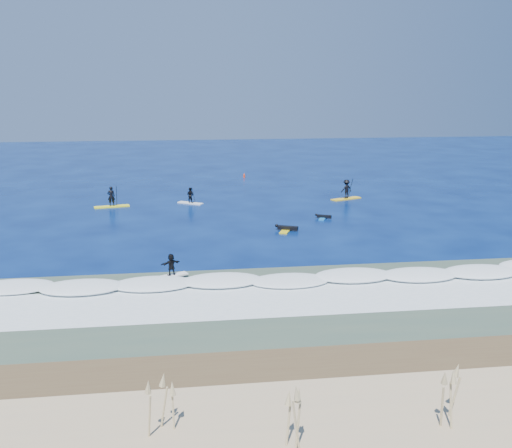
{
  "coord_description": "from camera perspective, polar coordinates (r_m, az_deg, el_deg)",
  "views": [
    {
      "loc": [
        -5.09,
        -41.87,
        11.44
      ],
      "look_at": [
        0.6,
        1.89,
        0.6
      ],
      "focal_mm": 40.0,
      "sensor_mm": 36.0,
      "label": 1
    }
  ],
  "objects": [
    {
      "name": "sup_paddler_right",
      "position": [
        58.92,
        9.02,
        3.34
      ],
      "size": [
        3.4,
        2.05,
        2.34
      ],
      "rotation": [
        0.0,
        0.0,
        0.39
      ],
      "color": "yellow",
      "rests_on": "ground"
    },
    {
      "name": "prone_paddler_near",
      "position": [
        45.84,
        3.08,
        -0.45
      ],
      "size": [
        1.82,
        2.43,
        0.5
      ],
      "rotation": [
        0.0,
        0.0,
        1.16
      ],
      "color": "yellow",
      "rests_on": "ground"
    },
    {
      "name": "breaking_wave",
      "position": [
        34.24,
        1.58,
        -5.72
      ],
      "size": [
        40.0,
        6.0,
        0.3
      ],
      "primitive_type": "cube",
      "color": "white",
      "rests_on": "ground"
    },
    {
      "name": "prone_paddler_far",
      "position": [
        50.26,
        6.74,
        0.7
      ],
      "size": [
        1.41,
        1.88,
        0.39
      ],
      "rotation": [
        0.0,
        0.0,
        1.15
      ],
      "color": "#186FBB",
      "rests_on": "ground"
    },
    {
      "name": "wet_sand_strip",
      "position": [
        23.91,
        6.02,
        -14.87
      ],
      "size": [
        90.0,
        5.0,
        0.08
      ],
      "primitive_type": "cube",
      "color": "#513B25",
      "rests_on": "ground"
    },
    {
      "name": "sup_paddler_center",
      "position": [
        56.45,
        -6.59,
        2.73
      ],
      "size": [
        2.57,
        1.99,
        1.85
      ],
      "rotation": [
        0.0,
        0.0,
        -0.58
      ],
      "color": "white",
      "rests_on": "ground"
    },
    {
      "name": "whitewater",
      "position": [
        31.47,
        2.44,
        -7.53
      ],
      "size": [
        34.0,
        5.0,
        0.02
      ],
      "primitive_type": "cube",
      "color": "silver",
      "rests_on": "ground"
    },
    {
      "name": "wave_surfer",
      "position": [
        34.71,
        -8.48,
        -4.18
      ],
      "size": [
        2.02,
        1.35,
        1.44
      ],
      "rotation": [
        0.0,
        0.0,
        0.45
      ],
      "color": "white",
      "rests_on": "breaking_wave"
    },
    {
      "name": "shallow_water",
      "position": [
        30.55,
        2.76,
        -8.2
      ],
      "size": [
        90.0,
        13.0,
        0.01
      ],
      "primitive_type": "cube",
      "color": "#3A4F40",
      "rests_on": "ground"
    },
    {
      "name": "ground",
      "position": [
        43.7,
        -0.46,
        -1.37
      ],
      "size": [
        160.0,
        160.0,
        0.0
      ],
      "primitive_type": "plane",
      "color": "#031240",
      "rests_on": "ground"
    },
    {
      "name": "dune_grass",
      "position": [
        18.41,
        10.3,
        -17.84
      ],
      "size": [
        40.0,
        4.0,
        1.7
      ],
      "primitive_type": null,
      "color": "tan",
      "rests_on": "dune"
    },
    {
      "name": "marker_buoy",
      "position": [
        72.01,
        -1.19,
        4.87
      ],
      "size": [
        0.25,
        0.25,
        0.6
      ],
      "rotation": [
        0.0,
        0.0,
        -0.26
      ],
      "color": "#EF3B15",
      "rests_on": "ground"
    },
    {
      "name": "sup_paddler_left",
      "position": [
        56.24,
        -14.26,
        2.39
      ],
      "size": [
        3.38,
        1.45,
        2.31
      ],
      "rotation": [
        0.0,
        0.0,
        0.2
      ],
      "color": "#F8F31B",
      "rests_on": "ground"
    }
  ]
}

